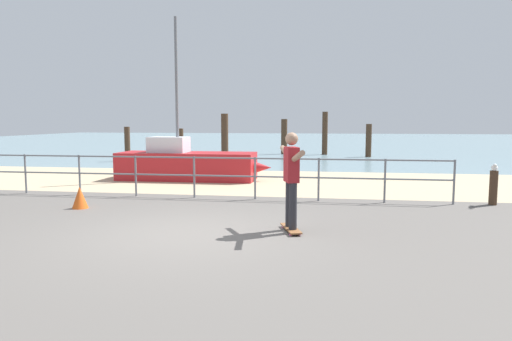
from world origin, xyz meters
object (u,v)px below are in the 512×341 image
at_px(sailboat, 192,164).
at_px(skateboarder, 291,174).
at_px(skateboard, 291,229).
at_px(seagull, 495,167).
at_px(bollard_short, 493,188).
at_px(traffic_cone, 80,198).

bearing_deg(sailboat, skateboarder, -60.26).
relative_size(sailboat, skateboard, 6.30).
height_order(sailboat, seagull, sailboat).
height_order(skateboard, skateboarder, skateboarder).
xyz_separation_m(sailboat, skateboard, (3.75, -6.56, -0.45)).
height_order(skateboarder, seagull, skateboarder).
xyz_separation_m(skateboard, seagull, (4.33, 3.24, 0.81)).
xyz_separation_m(sailboat, bollard_short, (8.08, -3.31, -0.12)).
bearing_deg(bollard_short, sailboat, 157.74).
height_order(seagull, traffic_cone, seagull).
height_order(bollard_short, seagull, seagull).
bearing_deg(seagull, traffic_cone, -168.60).
bearing_deg(traffic_cone, sailboat, 79.16).
bearing_deg(traffic_cone, skateboarder, -16.59).
bearing_deg(skateboarder, sailboat, 119.74).
height_order(skateboard, bollard_short, bollard_short).
relative_size(skateboarder, traffic_cone, 3.30).
bearing_deg(traffic_cone, bollard_short, 11.49).
bearing_deg(traffic_cone, seagull, 11.40).
xyz_separation_m(skateboard, skateboarder, (-0.00, -0.00, 0.95)).
height_order(sailboat, skateboard, sailboat).
bearing_deg(traffic_cone, skateboard, -16.59).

